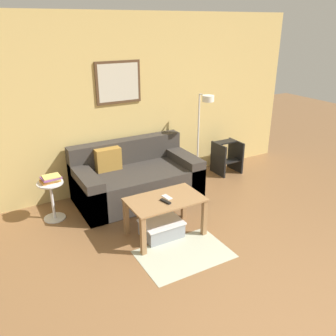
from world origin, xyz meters
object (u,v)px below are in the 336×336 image
(coffee_table, at_px, (165,206))
(floor_lamp, at_px, (204,122))
(storage_bin, at_px, (161,228))
(side_table, at_px, (52,197))
(cell_phone, at_px, (167,197))
(step_stool, at_px, (227,156))
(remote_control, at_px, (165,201))
(book_stack, at_px, (51,179))
(couch, at_px, (136,179))

(coffee_table, xyz_separation_m, floor_lamp, (1.30, 1.12, 0.59))
(storage_bin, xyz_separation_m, side_table, (-1.03, 1.05, 0.21))
(storage_bin, relative_size, cell_phone, 3.46)
(step_stool, bearing_deg, side_table, -177.44)
(coffee_table, distance_m, side_table, 1.51)
(step_stool, bearing_deg, storage_bin, -148.26)
(coffee_table, height_order, cell_phone, cell_phone)
(floor_lamp, xyz_separation_m, remote_control, (-1.34, -1.19, -0.48))
(side_table, relative_size, step_stool, 0.97)
(storage_bin, relative_size, step_stool, 0.90)
(book_stack, distance_m, cell_phone, 1.52)
(storage_bin, bearing_deg, side_table, 134.38)
(coffee_table, relative_size, step_stool, 1.66)
(coffee_table, xyz_separation_m, cell_phone, (0.04, 0.02, 0.10))
(couch, distance_m, side_table, 1.20)
(floor_lamp, bearing_deg, side_table, -178.28)
(remote_control, bearing_deg, book_stack, 117.85)
(couch, xyz_separation_m, step_stool, (1.75, 0.11, -0.00))
(coffee_table, relative_size, book_stack, 3.40)
(couch, xyz_separation_m, storage_bin, (-0.17, -1.08, -0.19))
(storage_bin, relative_size, book_stack, 1.85)
(couch, relative_size, remote_control, 11.62)
(couch, relative_size, step_stool, 3.24)
(couch, height_order, storage_bin, couch)
(couch, relative_size, cell_phone, 12.45)
(storage_bin, bearing_deg, step_stool, 31.74)
(side_table, relative_size, remote_control, 3.48)
(book_stack, bearing_deg, couch, 0.66)
(cell_phone, bearing_deg, couch, 79.44)
(couch, bearing_deg, side_table, -178.75)
(cell_phone, bearing_deg, step_stool, 25.69)
(coffee_table, distance_m, step_stool, 2.20)
(floor_lamp, relative_size, cell_phone, 10.00)
(side_table, bearing_deg, remote_control, -46.77)
(storage_bin, xyz_separation_m, floor_lamp, (1.36, 1.13, 0.87))
(storage_bin, relative_size, remote_control, 3.23)
(side_table, xyz_separation_m, cell_phone, (1.13, -1.02, 0.17))
(couch, xyz_separation_m, remote_control, (-0.15, -1.14, 0.20))
(coffee_table, bearing_deg, book_stack, 135.36)
(coffee_table, relative_size, floor_lamp, 0.64)
(book_stack, relative_size, remote_control, 1.74)
(cell_phone, bearing_deg, book_stack, 130.36)
(book_stack, height_order, step_stool, book_stack)
(side_table, bearing_deg, cell_phone, -42.20)
(book_stack, distance_m, step_stool, 2.95)
(book_stack, bearing_deg, step_stool, 2.33)
(couch, distance_m, remote_control, 1.17)
(floor_lamp, distance_m, side_table, 2.48)
(coffee_table, xyz_separation_m, side_table, (-1.09, 1.04, -0.07))
(side_table, bearing_deg, book_stack, 34.24)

